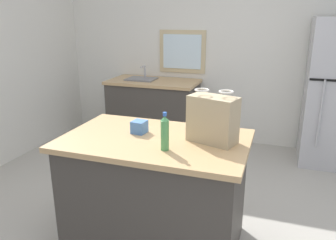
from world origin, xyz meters
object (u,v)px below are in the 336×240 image
object	(u,v)px
kitchen_island	(156,191)
bottle	(165,133)
shopping_bag	(213,119)
small_box	(139,127)

from	to	relation	value
kitchen_island	bottle	xyz separation A→B (m)	(0.15, -0.19, 0.56)
shopping_bag	small_box	world-z (taller)	shopping_bag
kitchen_island	bottle	size ratio (longest dim) A/B	5.20
kitchen_island	small_box	world-z (taller)	small_box
kitchen_island	shopping_bag	world-z (taller)	shopping_bag
kitchen_island	bottle	bearing A→B (deg)	-52.86
shopping_bag	bottle	bearing A→B (deg)	-136.62
kitchen_island	bottle	world-z (taller)	bottle
kitchen_island	shopping_bag	xyz separation A→B (m)	(0.41, 0.06, 0.61)
shopping_bag	bottle	distance (m)	0.37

